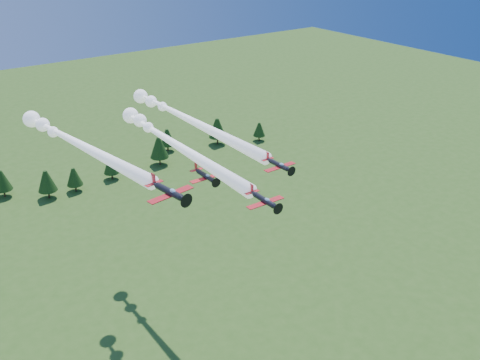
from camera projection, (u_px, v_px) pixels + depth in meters
plane_lead at (171, 141)px, 110.31m from camera, size 6.94×57.40×3.70m
plane_left at (76, 142)px, 106.15m from camera, size 13.66×55.18×3.70m
plane_right at (185, 117)px, 124.08m from camera, size 6.80×61.14×3.70m
plane_slot at (206, 176)px, 100.46m from camera, size 6.83×7.47×2.42m
treeline at (26, 178)px, 183.79m from camera, size 170.77×19.56×11.90m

